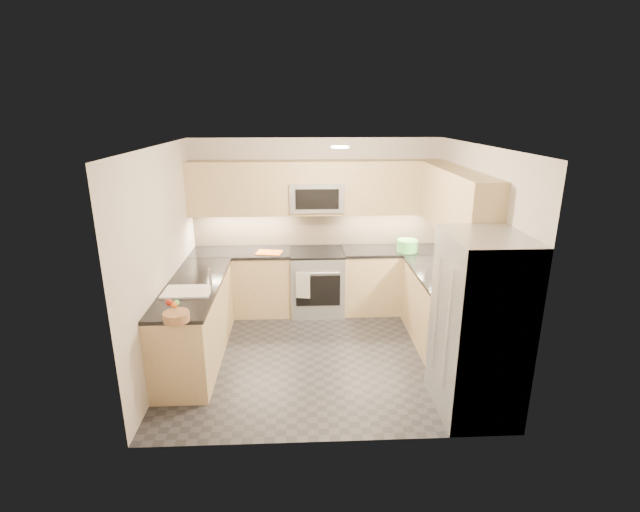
{
  "coord_description": "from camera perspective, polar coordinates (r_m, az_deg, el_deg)",
  "views": [
    {
      "loc": [
        -0.25,
        -5.09,
        2.87
      ],
      "look_at": [
        0.0,
        0.35,
        1.15
      ],
      "focal_mm": 26.0,
      "sensor_mm": 36.0,
      "label": 1
    }
  ],
  "objects": [
    {
      "name": "countertop_back_right",
      "position": [
        6.81,
        8.82,
        0.69
      ],
      "size": [
        1.42,
        0.63,
        0.04
      ],
      "primitive_type": "cube",
      "color": "black",
      "rests_on": "base_cab_back_right"
    },
    {
      "name": "backsplash_back",
      "position": [
        6.89,
        -0.48,
        3.47
      ],
      "size": [
        3.6,
        0.01,
        0.51
      ],
      "primitive_type": "cube",
      "color": "tan",
      "rests_on": "wall_back"
    },
    {
      "name": "base_cab_peninsula",
      "position": [
        5.77,
        -15.03,
        -7.91
      ],
      "size": [
        0.6,
        2.0,
        0.9
      ],
      "primitive_type": "cube",
      "color": "tan",
      "rests_on": "floor"
    },
    {
      "name": "gas_range",
      "position": [
        6.81,
        -0.36,
        -3.24
      ],
      "size": [
        0.76,
        0.65,
        0.91
      ],
      "primitive_type": "cube",
      "color": "#9EA2A6",
      "rests_on": "floor"
    },
    {
      "name": "backsplash_right",
      "position": [
        6.14,
        16.95,
        0.92
      ],
      "size": [
        0.01,
        2.3,
        0.51
      ],
      "primitive_type": "cube",
      "color": "tan",
      "rests_on": "wall_right"
    },
    {
      "name": "fruit_basket",
      "position": [
        4.66,
        -17.25,
        -7.15
      ],
      "size": [
        0.3,
        0.3,
        0.09
      ],
      "primitive_type": "cylinder",
      "rotation": [
        0.0,
        0.0,
        0.21
      ],
      "color": "#9A6B48",
      "rests_on": "countertop_peninsula"
    },
    {
      "name": "refrigerator",
      "position": [
        4.72,
        18.97,
        -8.16
      ],
      "size": [
        0.7,
        0.9,
        1.8
      ],
      "primitive_type": "cube",
      "color": "#A3A6AB",
      "rests_on": "floor"
    },
    {
      "name": "upper_cab_back",
      "position": [
        6.6,
        -0.44,
        8.43
      ],
      "size": [
        3.6,
        0.35,
        0.75
      ],
      "primitive_type": "cube",
      "color": "tan",
      "rests_on": "wall_back"
    },
    {
      "name": "wall_left",
      "position": [
        5.56,
        -18.7,
        -0.36
      ],
      "size": [
        0.02,
        3.2,
        2.5
      ],
      "primitive_type": "cube",
      "color": "#BFB4A6",
      "rests_on": "floor"
    },
    {
      "name": "oven_handle",
      "position": [
        6.39,
        -0.24,
        -2.13
      ],
      "size": [
        0.6,
        0.02,
        0.02
      ],
      "primitive_type": "cylinder",
      "rotation": [
        0.0,
        1.57,
        0.0
      ],
      "color": "#B2B5BA",
      "rests_on": "gas_range"
    },
    {
      "name": "wall_front",
      "position": [
        3.85,
        1.36,
        -7.33
      ],
      "size": [
        3.6,
        0.02,
        2.5
      ],
      "primitive_type": "cube",
      "color": "#BFB4A6",
      "rests_on": "floor"
    },
    {
      "name": "ceiling",
      "position": [
        5.11,
        0.19,
        13.38
      ],
      "size": [
        3.6,
        3.2,
        0.02
      ],
      "primitive_type": "cube",
      "color": "beige",
      "rests_on": "wall_back"
    },
    {
      "name": "microwave",
      "position": [
        6.6,
        -0.43,
        7.32
      ],
      "size": [
        0.76,
        0.4,
        0.4
      ],
      "primitive_type": "cube",
      "color": "gray",
      "rests_on": "upper_cab_back"
    },
    {
      "name": "floor",
      "position": [
        5.85,
        0.16,
        -11.87
      ],
      "size": [
        3.6,
        3.2,
        0.0
      ],
      "primitive_type": "cube",
      "color": "#232328",
      "rests_on": "ground"
    },
    {
      "name": "fruit_pear",
      "position": [
        4.79,
        -17.28,
        -5.56
      ],
      "size": [
        0.07,
        0.07,
        0.07
      ],
      "primitive_type": "sphere",
      "color": "#52B64E",
      "rests_on": "fruit_basket"
    },
    {
      "name": "countertop_right",
      "position": [
        5.86,
        14.93,
        -2.53
      ],
      "size": [
        0.63,
        1.7,
        0.04
      ],
      "primitive_type": "cube",
      "color": "black",
      "rests_on": "base_cab_right"
    },
    {
      "name": "cutting_board",
      "position": [
        6.58,
        -6.28,
        0.42
      ],
      "size": [
        0.39,
        0.3,
        0.01
      ],
      "primitive_type": "cube",
      "rotation": [
        0.0,
        0.0,
        -0.16
      ],
      "color": "#CE5F13",
      "rests_on": "countertop_back_left"
    },
    {
      "name": "fruit_apple",
      "position": [
        4.83,
        -18.08,
        -5.46
      ],
      "size": [
        0.07,
        0.07,
        0.07
      ],
      "primitive_type": "sphere",
      "color": "#A22012",
      "rests_on": "fruit_basket"
    },
    {
      "name": "microwave_door",
      "position": [
        6.39,
        -0.36,
        7.0
      ],
      "size": [
        0.6,
        0.01,
        0.28
      ],
      "primitive_type": "cube",
      "color": "black",
      "rests_on": "microwave"
    },
    {
      "name": "base_cab_right",
      "position": [
        6.03,
        14.59,
        -6.73
      ],
      "size": [
        0.6,
        1.7,
        0.9
      ],
      "primitive_type": "cube",
      "color": "tan",
      "rests_on": "floor"
    },
    {
      "name": "range_cooktop",
      "position": [
        6.66,
        -0.37,
        0.47
      ],
      "size": [
        0.76,
        0.65,
        0.03
      ],
      "primitive_type": "cube",
      "color": "black",
      "rests_on": "gas_range"
    },
    {
      "name": "base_cab_back_right",
      "position": [
        6.96,
        8.64,
        -3.02
      ],
      "size": [
        1.42,
        0.6,
        0.9
      ],
      "primitive_type": "cube",
      "color": "tan",
      "rests_on": "floor"
    },
    {
      "name": "fridge_handle_left",
      "position": [
        4.42,
        15.35,
        -8.86
      ],
      "size": [
        0.02,
        0.02,
        1.2
      ],
      "primitive_type": "cylinder",
      "color": "#B2B5BA",
      "rests_on": "refrigerator"
    },
    {
      "name": "wall_right",
      "position": [
        5.72,
        18.5,
        0.15
      ],
      "size": [
        0.02,
        3.2,
        2.5
      ],
      "primitive_type": "cube",
      "color": "#BFB4A6",
      "rests_on": "floor"
    },
    {
      "name": "fridge_handle_right",
      "position": [
        4.73,
        14.05,
        -6.95
      ],
      "size": [
        0.02,
        0.02,
        1.2
      ],
      "primitive_type": "cylinder",
      "color": "#B2B5BA",
      "rests_on": "refrigerator"
    },
    {
      "name": "faucet",
      "position": [
        5.25,
        -13.35,
        -2.89
      ],
      "size": [
        0.03,
        0.03,
        0.28
      ],
      "primitive_type": "cylinder",
      "color": "silver",
      "rests_on": "countertop_peninsula"
    },
    {
      "name": "sink_basin",
      "position": [
        5.38,
        -15.93,
        -4.9
      ],
      "size": [
        0.52,
        0.38,
        0.16
      ],
      "primitive_type": "cube",
      "color": "white",
      "rests_on": "base_cab_peninsula"
    },
    {
      "name": "wall_back",
      "position": [
        6.88,
        -0.49,
        3.93
      ],
      "size": [
        3.6,
        0.02,
        2.5
      ],
      "primitive_type": "cube",
      "color": "#BFB4A6",
      "rests_on": "floor"
    },
    {
      "name": "base_cab_back_left",
      "position": [
        6.88,
        -9.5,
        -3.31
      ],
      "size": [
        1.42,
        0.6,
        0.9
      ],
      "primitive_type": "cube",
      "color": "tan",
      "rests_on": "floor"
    },
    {
      "name": "fruit_orange",
      "position": [
        4.76,
        -17.52,
        -5.78
      ],
      "size": [
        0.06,
        0.06,
        0.06
      ],
      "primitive_type": "sphere",
      "color": "orange",
      "rests_on": "fruit_basket"
    },
    {
      "name": "utensil_bowl",
      "position": [
        6.71,
        10.69,
        1.26
      ],
      "size": [
        0.38,
        0.38,
        0.17
      ],
      "primitive_type": "cylinder",
      "rotation": [
        0.0,
        0.0,
        -0.39
      ],
      "color": "#4DB54F",
      "rests_on": "countertop_back_right"
    },
    {
      "name": "countertop_back_left",
      "position": [
        6.73,
        -9.69,
        0.44
      ],
      "size": [
        1.42,
        0.63,
        0.04
      ],
      "primitive_type": "cube",
      "color": "black",
      "rests_on": "base_cab_back_left"
    },
    {
      "name": "oven_door_glass",
      "position": [
        6.5,
        -0.25,
        -4.31
      ],
      "size": [
        0.62,
        0.02,
        0.45
      ],
      "primitive_type": "cube",
      "color": "black",
      "rests_on": "gas_range"
    },
    {
      "name": "dish_towel_check",
      "position": [
        6.42,
        -2.12,
        -3.64
      ],
      "size": [
        0.2,
        0.05,
        0.37
      ],
      "primitive_type": "cube",
      "rotation": [
        0.0,
        0.0,
        -0.19
      ],
      "color": "silver",
      "rests_on": "oven_handle"
    },
    {
      "name": "upper_cab_right",
      "position": [
        5.78,
        16.46,
        6.4
      ],
      "size": [
        0.35,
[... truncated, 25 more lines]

